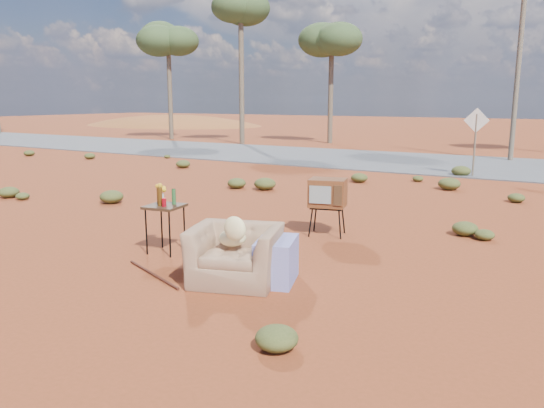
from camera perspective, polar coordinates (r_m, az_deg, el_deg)
The scene contains 13 objects.
ground at distance 7.75m, azimuth -6.56°, elevation -7.31°, with size 140.00×140.00×0.00m, color maroon.
highway at distance 21.47m, azimuth 18.17°, elevation 4.13°, with size 140.00×7.00×0.04m, color #565659.
dirt_mound at distance 52.73m, azimuth -10.68°, elevation 8.32°, with size 26.00×18.00×2.00m, color #994E24.
armchair at distance 7.19m, azimuth -3.14°, elevation -4.71°, with size 1.51×1.26×1.03m.
tv_unit at distance 9.64m, azimuth 6.01°, elevation 1.13°, with size 0.75×0.66×1.04m.
side_table at distance 8.70m, azimuth -11.57°, elevation 0.10°, with size 0.62×0.62×1.09m.
rusty_bar at distance 7.74m, azimuth -12.67°, elevation -7.37°, with size 0.04×0.04×1.50m, color #4E1E14.
road_sign at distance 18.13m, azimuth 21.07°, elevation 7.45°, with size 0.78×0.06×2.19m.
eucalyptus_far_left at distance 34.41m, azimuth -11.12°, elevation 16.80°, with size 3.20×3.20×7.10m.
eucalyptus_left at distance 30.14m, azimuth -3.38°, elevation 19.69°, with size 3.20×3.20×8.10m.
eucalyptus_near_left at distance 30.66m, azimuth 6.44°, elevation 16.73°, with size 3.20×3.20×6.60m.
utility_pole_center at distance 23.55m, azimuth 25.06°, elevation 14.30°, with size 1.40×0.20×8.00m.
scrub_patch at distance 11.77m, azimuth 3.07°, elevation -0.15°, with size 17.49×8.07×0.33m.
Camera 1 is at (4.44, -5.86, 2.45)m, focal length 35.00 mm.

